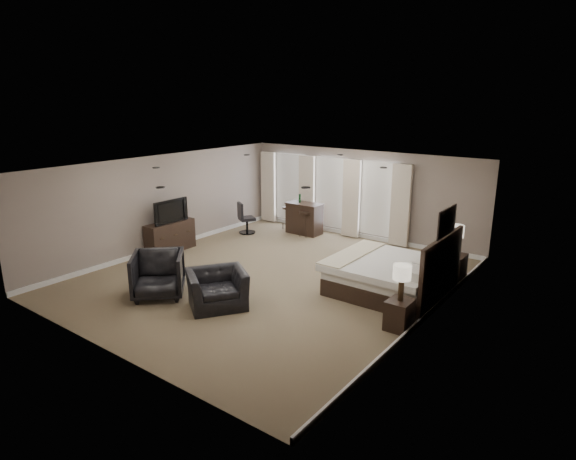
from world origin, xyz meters
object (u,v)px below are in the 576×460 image
Objects in this scene: desk_chair at (247,218)px; armchair_near at (217,283)px; nightstand_near at (399,314)px; dresser at (170,237)px; bar_stool_left at (288,218)px; lamp_near at (401,283)px; bar_counter at (304,218)px; nightstand_far at (453,268)px; bed at (390,260)px; lamp_far at (456,240)px; armchair_far at (158,273)px; bar_stool_right at (305,224)px; tv at (169,219)px.

armchair_near is at bearing 156.23° from desk_chair.
armchair_near is (-3.35, -1.27, 0.22)m from nightstand_near.
dresser is 2.64m from desk_chair.
nightstand_near is 0.78× the size of bar_stool_left.
desk_chair is at bearing 154.12° from nightstand_near.
lamp_near is 0.61× the size of bar_counter.
nightstand_far is at bearing -14.20° from bar_counter.
bed is 1.99× the size of armchair_near.
nightstand_near is 3.59m from armchair_near.
dresser is 4.11m from bar_counter.
dresser is (-6.92, -2.37, -0.57)m from lamp_far.
bar_stool_left reaches higher than nightstand_near.
bed is 2.31× the size of desk_chair.
nightstand_near is 0.56× the size of desk_chair.
armchair_far is at bearing -44.40° from dresser.
bar_stool_left is (-0.75, 0.14, -0.12)m from bar_counter.
bar_stool_right reaches higher than nightstand_far.
desk_chair is at bearing -143.62° from bar_counter.
dresser reaches higher than nightstand_near.
armchair_near reaches higher than bar_counter.
dresser is 4.00m from bar_stool_right.
bar_stool_left is at bearing 149.59° from bed.
armchair_far is (-3.80, -3.10, -0.20)m from bed.
armchair_far is at bearing 141.21° from desk_chair.
bar_stool_right is (-4.81, 1.02, -0.60)m from lamp_far.
bar_stool_right is at bearing 46.94° from armchair_far.
armchair_far is at bearing -88.82° from bar_stool_right.
bed is 3.30× the size of lamp_far.
armchair_far is 1.38× the size of bar_stool_right.
armchair_far reaches higher than bar_counter.
lamp_far is at bearing 58.46° from bed.
bed is 1.71m from lamp_near.
tv is at bearing 175.65° from nightstand_near.
lamp_far reaches higher than bar_stool_left.
nightstand_near is 4.98m from armchair_far.
lamp_far is (0.00, 0.00, 0.66)m from nightstand_far.
bed is 4.91m from armchair_far.
armchair_near reaches higher than bar_stool_left.
dresser reaches higher than bar_stool_right.
dresser is 1.99× the size of bar_stool_left.
armchair_far is 1.48× the size of bar_stool_left.
armchair_far is (-1.34, -0.38, 0.03)m from armchair_near.
bar_stool_left is (-5.76, 4.31, -0.53)m from lamp_near.
desk_chair is at bearing 163.23° from bed.
bar_counter is 1.77m from desk_chair.
nightstand_near is 6.20m from bar_stool_right.
desk_chair is (0.49, 2.59, 0.08)m from dresser.
lamp_far is at bearing -150.76° from desk_chair.
lamp_far is (0.00, 2.90, 0.10)m from lamp_near.
lamp_far is 5.37m from armchair_near.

